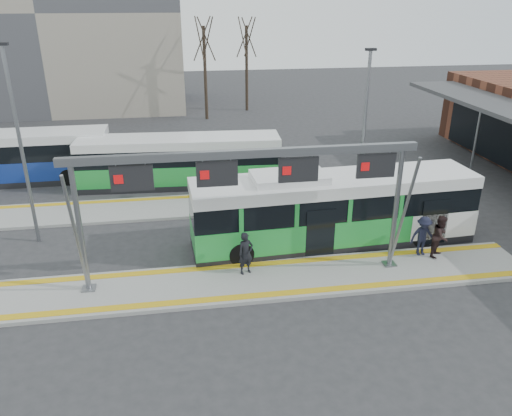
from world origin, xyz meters
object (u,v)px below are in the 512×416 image
Objects in this scene: gantry at (249,178)px; passenger_c at (423,236)px; hero_bus at (333,210)px; passenger_a at (246,253)px; passenger_b at (441,236)px.

gantry is 7.42× the size of passenger_c.
passenger_a is at bearing -154.26° from hero_bus.
hero_bus reaches higher than passenger_a.
gantry is at bearing -93.45° from passenger_a.
passenger_c is (7.53, 0.68, -3.27)m from gantry.
gantry reaches higher than hero_bus.
gantry reaches higher than passenger_c.
gantry is 8.84m from passenger_b.
hero_bus is at bearing 108.33° from passenger_b.
gantry is 7.10× the size of passenger_b.
hero_bus is (4.15, 2.65, -2.71)m from gantry.
hero_bus is at bearing 7.44° from passenger_a.
passenger_c is at bearing -18.60° from passenger_a.
passenger_c is at bearing -33.21° from hero_bus.
hero_bus is 3.95m from passenger_c.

